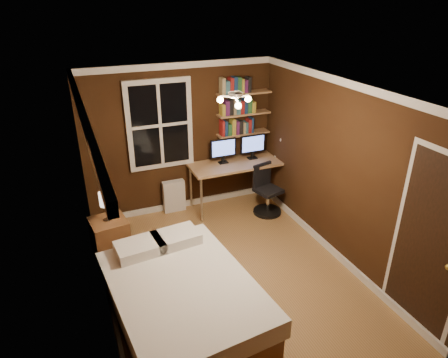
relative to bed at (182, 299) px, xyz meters
name	(u,v)px	position (x,y,z in m)	size (l,w,h in m)	color
floor	(230,275)	(0.82, 0.53, -0.30)	(4.20, 4.20, 0.00)	olive
wall_back	(181,139)	(0.82, 2.63, 0.95)	(3.20, 0.04, 2.50)	black
wall_left	(95,218)	(-0.78, 0.53, 0.95)	(0.04, 4.20, 2.50)	black
wall_right	(340,172)	(2.42, 0.53, 0.95)	(0.04, 4.20, 2.50)	black
ceiling	(232,90)	(0.82, 0.53, 2.20)	(3.20, 4.20, 0.02)	white
window	(160,125)	(0.47, 2.59, 1.25)	(1.06, 0.06, 1.46)	silver
door	(428,248)	(2.41, -1.02, 0.73)	(0.03, 0.82, 2.05)	black
ceiling_fixture	(236,101)	(0.82, 0.43, 2.10)	(0.44, 0.44, 0.18)	beige
bookshelf_lower	(243,133)	(1.90, 2.51, 0.95)	(0.92, 0.22, 0.03)	tan
books_row_lower	(244,126)	(1.90, 2.51, 1.08)	(0.60, 0.16, 0.23)	maroon
bookshelf_middle	(244,114)	(1.90, 2.51, 1.30)	(0.92, 0.22, 0.03)	tan
books_row_middle	(244,106)	(1.90, 2.51, 1.43)	(0.54, 0.16, 0.23)	navy
bookshelf_upper	(244,93)	(1.90, 2.51, 1.65)	(0.92, 0.22, 0.03)	tan
books_row_upper	(244,85)	(1.90, 2.51, 1.78)	(0.48, 0.16, 0.23)	#285F31
bed	(182,299)	(0.00, 0.00, 0.00)	(1.67, 2.17, 0.69)	brown
nightstand	(110,238)	(-0.59, 1.58, 0.00)	(0.48, 0.48, 0.59)	brown
bedside_lamp	(106,207)	(-0.59, 1.58, 0.52)	(0.15, 0.15, 0.43)	beige
radiator	(174,196)	(0.61, 2.52, -0.02)	(0.37, 0.13, 0.56)	silver
desk	(240,166)	(1.74, 2.28, 0.47)	(1.73, 0.65, 0.82)	tan
monitor_left	(223,151)	(1.47, 2.37, 0.74)	(0.45, 0.12, 0.43)	black
monitor_right	(253,147)	(2.02, 2.37, 0.74)	(0.45, 0.12, 0.43)	black
desk_lamp	(280,146)	(2.46, 2.20, 0.75)	(0.14, 0.32, 0.44)	silver
office_chair	(266,196)	(2.06, 1.87, 0.02)	(0.48, 0.48, 0.87)	black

